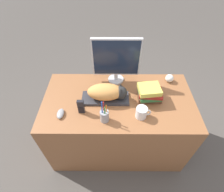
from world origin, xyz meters
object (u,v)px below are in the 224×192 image
computer_mouse (60,114)px  book_stack (150,93)px  coffee_mug (142,112)px  pen_cup (104,116)px  phone (81,107)px  monitor (116,59)px  baseball (169,78)px  keyboard (105,98)px  cat (108,92)px

computer_mouse → book_stack: bearing=13.8°
coffee_mug → pen_cup: size_ratio=0.55×
pen_cup → phone: bearing=157.1°
monitor → computer_mouse: 0.67m
baseball → book_stack: size_ratio=0.36×
monitor → coffee_mug: (0.20, -0.45, -0.20)m
monitor → computer_mouse: (-0.46, -0.44, -0.23)m
baseball → monitor: bearing=178.4°
keyboard → book_stack: bearing=1.2°
computer_mouse → cat: bearing=24.4°
cat → computer_mouse: size_ratio=3.28×
baseball → book_stack: 0.33m
monitor → computer_mouse: size_ratio=4.31×
monitor → pen_cup: 0.53m
monitor → book_stack: 0.42m
pen_cup → phone: size_ratio=1.64×
phone → pen_cup: bearing=-22.9°
computer_mouse → coffee_mug: coffee_mug is taller
baseball → book_stack: bearing=-134.5°
keyboard → phone: phone is taller
monitor → book_stack: bearing=-40.9°
keyboard → coffee_mug: size_ratio=3.35×
keyboard → cat: 0.09m
keyboard → book_stack: book_stack is taller
cat → book_stack: (0.36, 0.01, -0.02)m
keyboard → monitor: 0.36m
keyboard → monitor: monitor is taller
cat → baseball: size_ratio=4.42×
pen_cup → book_stack: bearing=31.4°
computer_mouse → keyboard: bearing=25.8°
computer_mouse → pen_cup: (0.36, -0.05, 0.04)m
cat → monitor: bearing=74.9°
cat → coffee_mug: (0.27, -0.19, -0.04)m
baseball → phone: bearing=-154.3°
phone → monitor: bearing=54.6°
coffee_mug → book_stack: (0.09, 0.19, 0.02)m
computer_mouse → book_stack: 0.77m
book_stack → cat: bearing=-178.7°
keyboard → cat: (0.03, 0.00, 0.08)m
cat → coffee_mug: size_ratio=2.75×
keyboard → coffee_mug: coffee_mug is taller
computer_mouse → phone: 0.18m
computer_mouse → coffee_mug: bearing=-0.9°
cat → coffee_mug: 0.33m
keyboard → book_stack: 0.39m
baseball → keyboard: bearing=-158.4°
keyboard → cat: size_ratio=1.22×
book_stack → monitor: bearing=139.1°
phone → baseball: bearing=25.7°
cat → monitor: monitor is taller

